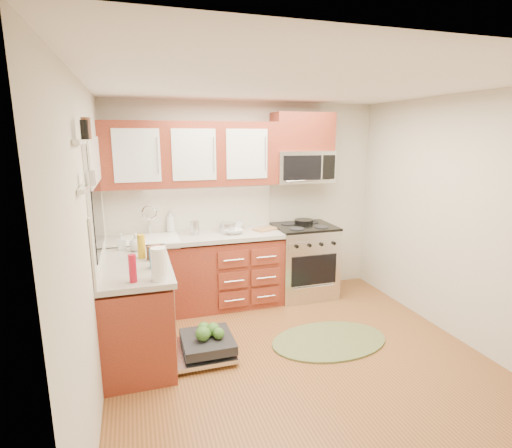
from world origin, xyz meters
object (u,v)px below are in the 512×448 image
object	(u,v)px
range	(304,261)
cup	(239,225)
stock_pot	(227,228)
microwave	(302,167)
bowl_a	(233,231)
skillet	(304,221)
cutting_board	(266,229)
rug	(329,341)
sink	(152,249)
paper_towel_roll	(159,264)
bowl_b	(233,226)
upper_cabinets	(192,154)
dishwasher	(204,346)

from	to	relation	value
range	cup	world-z (taller)	cup
range	stock_pot	size ratio (longest dim) A/B	4.78
microwave	bowl_a	distance (m)	1.23
microwave	skillet	xyz separation A→B (m)	(0.05, 0.02, -0.73)
cutting_board	cup	size ratio (longest dim) A/B	2.56
rug	bowl_a	size ratio (longest dim) A/B	5.37
sink	stock_pot	world-z (taller)	stock_pot
skillet	paper_towel_roll	size ratio (longest dim) A/B	0.90
rug	stock_pot	bearing A→B (deg)	121.11
paper_towel_roll	rug	bearing A→B (deg)	5.85
range	cutting_board	world-z (taller)	range
rug	bowl_b	distance (m)	1.83
upper_cabinets	sink	distance (m)	1.21
sink	dishwasher	bearing A→B (deg)	-70.80
stock_pot	bowl_a	bearing A→B (deg)	-58.34
cutting_board	stock_pot	bearing A→B (deg)	178.14
sink	cup	world-z (taller)	cup
upper_cabinets	bowl_b	xyz separation A→B (m)	(0.49, 0.03, -0.91)
upper_cabinets	rug	distance (m)	2.60
sink	cutting_board	bearing A→B (deg)	1.12
upper_cabinets	cup	xyz separation A→B (m)	(0.58, 0.07, -0.91)
upper_cabinets	bowl_b	bearing A→B (deg)	2.91
dishwasher	rug	xyz separation A→B (m)	(1.29, -0.11, -0.09)
upper_cabinets	range	world-z (taller)	upper_cabinets
sink	paper_towel_roll	xyz separation A→B (m)	(0.00, -1.41, 0.26)
sink	microwave	bearing A→B (deg)	3.85
range	stock_pot	xyz separation A→B (m)	(-1.02, 0.03, 0.51)
upper_cabinets	skillet	xyz separation A→B (m)	(1.46, -0.00, -0.90)
bowl_a	bowl_b	world-z (taller)	bowl_b
microwave	bowl_a	world-z (taller)	microwave
stock_pot	bowl_b	bearing A→B (deg)	52.32
dishwasher	cutting_board	distance (m)	1.74
rug	bowl_b	size ratio (longest dim) A/B	4.64
skillet	cutting_board	size ratio (longest dim) A/B	0.85
range	stock_pot	world-z (taller)	stock_pot
dishwasher	stock_pot	bearing A→B (deg)	65.86
range	bowl_b	xyz separation A→B (m)	(-0.91, 0.17, 0.49)
range	rug	world-z (taller)	range
bowl_b	microwave	bearing A→B (deg)	-3.13
dishwasher	rug	world-z (taller)	dishwasher
cutting_board	paper_towel_roll	bearing A→B (deg)	-134.44
skillet	paper_towel_roll	bearing A→B (deg)	-141.82
sink	rug	bearing A→B (deg)	-36.25
stock_pot	bowl_b	world-z (taller)	stock_pot
range	bowl_a	xyz separation A→B (m)	(-0.96, -0.06, 0.48)
sink	cutting_board	size ratio (longest dim) A/B	2.14
rug	bowl_b	bearing A→B (deg)	115.20
sink	rug	world-z (taller)	sink
upper_cabinets	skillet	distance (m)	1.71
microwave	cup	distance (m)	1.11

